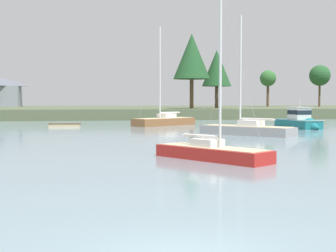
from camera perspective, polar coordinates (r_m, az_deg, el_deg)
The scene contains 11 objects.
far_shore_bank at distance 104.94m, azimuth -7.79°, elevation 1.79°, with size 213.58×57.06×1.80m, color #4C563D.
sailboat_grey at distance 45.31m, azimuth 9.50°, elevation -0.73°, with size 8.02×8.47×11.84m.
cruiser_teal at distance 57.11m, azimuth 15.75°, elevation 0.27°, with size 3.39×7.94×4.19m.
dinghy_sand at distance 59.15m, azimuth -12.34°, elevation 0.04°, with size 3.92×1.82×0.65m.
sailboat_wood at distance 61.51m, azimuth -0.46°, elevation 0.33°, with size 8.98×7.57×13.34m.
sailboat_red at distance 26.05m, azimuth 5.30°, elevation -3.60°, with size 5.61×6.77×9.71m.
mooring_buoy_white at distance 65.90m, azimuth 14.59°, elevation 0.23°, with size 0.33×0.33×0.39m.
shore_tree_inland_b at distance 116.74m, azimuth 17.83°, elevation 5.80°, with size 4.87×4.87×9.74m.
shore_tree_center_right at distance 90.21m, azimuth 5.89°, elevation 6.92°, with size 5.56×5.56×10.94m.
shore_tree_inland_c at distance 111.20m, azimuth 11.96°, elevation 5.58°, with size 3.69×3.69×8.37m.
shore_tree_left_mid at distance 85.93m, azimuth 2.88°, elevation 8.35°, with size 6.64×6.64×13.44m.
Camera 1 is at (-1.77, -9.16, 3.24)m, focal length 50.57 mm.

